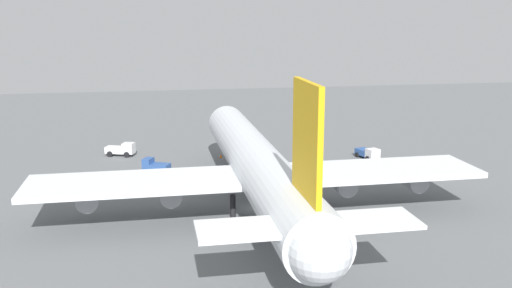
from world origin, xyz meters
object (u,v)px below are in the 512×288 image
safety_cone_nose (221,156)px  fuel_truck (155,167)px  baggage_tug (122,149)px  cargo_loader (368,153)px  cargo_airplane (256,165)px

safety_cone_nose → fuel_truck: bearing=127.2°
baggage_tug → cargo_loader: 44.01m
cargo_airplane → fuel_truck: size_ratio=13.36×
cargo_airplane → cargo_loader: (22.72, -24.34, -4.97)m
cargo_airplane → safety_cone_nose: (28.09, 1.17, -5.67)m
cargo_airplane → fuel_truck: 23.63m
cargo_airplane → baggage_tug: bearing=29.4°
safety_cone_nose → baggage_tug: bearing=74.8°
baggage_tug → cargo_loader: baggage_tug is taller
baggage_tug → safety_cone_nose: baggage_tug is taller
fuel_truck → cargo_loader: bearing=-84.8°
baggage_tug → safety_cone_nose: size_ratio=8.05×
cargo_airplane → baggage_tug: cargo_airplane is taller
fuel_truck → safety_cone_nose: fuel_truck is taller
cargo_airplane → safety_cone_nose: 28.68m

